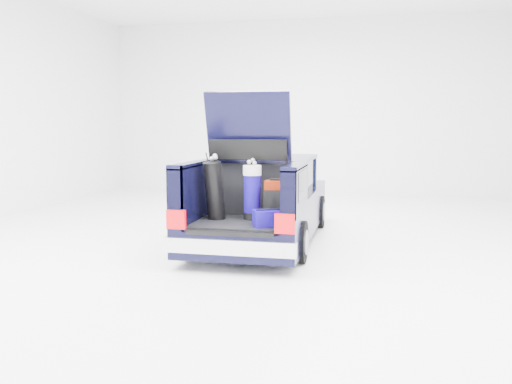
% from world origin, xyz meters
% --- Properties ---
extents(ground, '(14.00, 14.00, 0.00)m').
position_xyz_m(ground, '(0.00, 0.00, 0.00)').
color(ground, white).
rests_on(ground, ground).
extents(car, '(1.87, 4.65, 2.47)m').
position_xyz_m(car, '(-0.00, 0.11, 0.67)').
color(car, black).
rests_on(car, ground).
extents(red_suitcase, '(0.38, 0.25, 0.62)m').
position_xyz_m(red_suitcase, '(0.50, -1.30, 0.89)').
color(red_suitcase, '#621403').
rests_on(red_suitcase, car).
extents(black_golf_bag, '(0.37, 0.44, 0.96)m').
position_xyz_m(black_golf_bag, '(-0.43, -1.39, 1.03)').
color(black_golf_bag, black).
rests_on(black_golf_bag, car).
extents(blue_golf_bag, '(0.34, 0.34, 0.90)m').
position_xyz_m(blue_golf_bag, '(0.11, -1.25, 1.01)').
color(blue_golf_bag, black).
rests_on(blue_golf_bag, car).
extents(blue_duffel, '(0.54, 0.46, 0.24)m').
position_xyz_m(blue_duffel, '(0.47, -1.73, 0.71)').
color(blue_duffel, '#10046E').
rests_on(blue_duffel, car).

